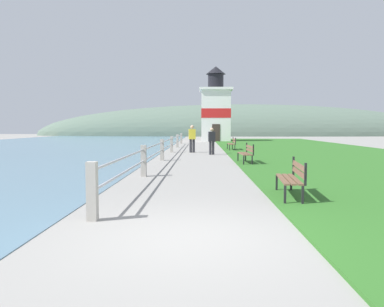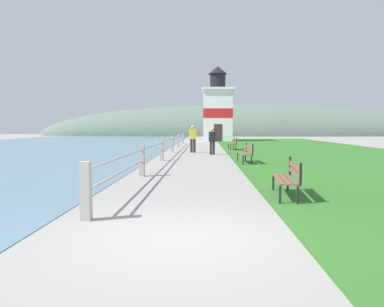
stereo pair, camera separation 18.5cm
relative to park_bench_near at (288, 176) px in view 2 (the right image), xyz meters
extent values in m
plane|color=gray|center=(-2.40, -3.17, -0.54)|extent=(160.00, 160.00, 0.00)
cube|color=#2D6623|center=(5.44, 15.27, -0.51)|extent=(12.00, 55.32, 0.06)
cube|color=#A8A399|center=(-4.14, -2.17, 0.00)|extent=(0.18, 0.18, 1.08)
cube|color=#A8A399|center=(-4.14, 3.90, 0.00)|extent=(0.18, 0.18, 1.08)
cube|color=#A8A399|center=(-4.14, 9.97, 0.00)|extent=(0.18, 0.18, 1.08)
cube|color=#A8A399|center=(-4.14, 16.04, 0.00)|extent=(0.18, 0.18, 1.08)
cube|color=#A8A399|center=(-4.14, 22.11, 0.00)|extent=(0.18, 0.18, 1.08)
cube|color=#A8A399|center=(-4.14, 28.17, 0.00)|extent=(0.18, 0.18, 1.08)
cylinder|color=#B2B2B7|center=(-4.14, 13.00, 0.38)|extent=(0.06, 30.35, 0.06)
cylinder|color=#B2B2B7|center=(-4.14, 13.00, 0.00)|extent=(0.06, 30.35, 0.06)
cube|color=brown|center=(-0.24, 0.02, -0.07)|extent=(0.28, 1.77, 0.04)
cube|color=brown|center=(-0.09, 0.01, -0.07)|extent=(0.28, 1.77, 0.04)
cube|color=brown|center=(0.06, -0.01, -0.07)|extent=(0.28, 1.77, 0.04)
cube|color=brown|center=(0.14, -0.01, 0.25)|extent=(0.22, 1.77, 0.11)
cube|color=brown|center=(0.14, -0.01, 0.09)|extent=(0.22, 1.77, 0.11)
cube|color=black|center=(-0.36, -0.83, -0.31)|extent=(0.05, 0.05, 0.45)
cube|color=black|center=(-0.19, 0.88, -0.31)|extent=(0.05, 0.05, 0.45)
cube|color=black|center=(0.01, -0.87, -0.31)|extent=(0.05, 0.05, 0.45)
cube|color=black|center=(0.18, 0.85, -0.31)|extent=(0.05, 0.05, 0.45)
cube|color=black|center=(0.06, -0.87, 0.16)|extent=(0.05, 0.05, 0.49)
cube|color=black|center=(0.23, 0.84, 0.16)|extent=(0.05, 0.05, 0.49)
cube|color=brown|center=(-0.31, 8.35, -0.07)|extent=(0.19, 1.82, 0.04)
cube|color=brown|center=(-0.16, 8.36, -0.07)|extent=(0.19, 1.82, 0.04)
cube|color=brown|center=(-0.01, 8.37, -0.07)|extent=(0.19, 1.82, 0.04)
cube|color=brown|center=(0.07, 8.37, 0.25)|extent=(0.14, 1.82, 0.11)
cube|color=brown|center=(0.07, 8.37, 0.09)|extent=(0.14, 1.82, 0.11)
cube|color=black|center=(-0.31, 7.47, -0.31)|extent=(0.05, 0.05, 0.45)
cube|color=black|center=(-0.38, 9.24, -0.31)|extent=(0.05, 0.05, 0.45)
cube|color=black|center=(0.06, 7.49, -0.31)|extent=(0.05, 0.05, 0.45)
cube|color=black|center=(-0.01, 9.25, -0.31)|extent=(0.05, 0.05, 0.45)
cube|color=black|center=(0.11, 7.49, 0.16)|extent=(0.05, 0.05, 0.49)
cube|color=black|center=(0.03, 9.25, 0.16)|extent=(0.05, 0.05, 0.49)
cube|color=brown|center=(-0.16, 18.15, -0.07)|extent=(0.14, 1.90, 0.04)
cube|color=brown|center=(-0.01, 18.15, -0.07)|extent=(0.14, 1.90, 0.04)
cube|color=brown|center=(0.13, 18.15, -0.07)|extent=(0.14, 1.90, 0.04)
cube|color=brown|center=(0.22, 18.15, 0.25)|extent=(0.08, 1.90, 0.11)
cube|color=brown|center=(0.22, 18.15, 0.09)|extent=(0.08, 1.90, 0.11)
cube|color=black|center=(-0.19, 17.22, -0.31)|extent=(0.05, 0.05, 0.45)
cube|color=black|center=(-0.21, 19.07, -0.31)|extent=(0.05, 0.05, 0.45)
cube|color=black|center=(0.18, 17.23, -0.31)|extent=(0.05, 0.05, 0.45)
cube|color=black|center=(0.16, 19.08, -0.31)|extent=(0.05, 0.05, 0.45)
cube|color=black|center=(0.23, 17.23, 0.16)|extent=(0.05, 0.05, 0.49)
cube|color=black|center=(0.21, 19.08, 0.16)|extent=(0.05, 0.05, 0.49)
cube|color=white|center=(-0.49, 35.05, 2.40)|extent=(3.30, 3.30, 5.88)
cube|color=red|center=(-0.49, 35.05, 2.70)|extent=(3.34, 3.34, 1.06)
cube|color=white|center=(-0.49, 35.05, 5.47)|extent=(3.80, 3.80, 0.25)
cylinder|color=black|center=(-0.49, 35.05, 6.41)|extent=(1.82, 1.82, 1.65)
cone|color=black|center=(-0.49, 35.05, 7.69)|extent=(2.27, 2.27, 0.91)
cube|color=#332823|center=(-0.49, 33.38, 0.46)|extent=(0.90, 0.06, 2.00)
cylinder|color=#28282D|center=(-1.61, 14.00, -0.14)|extent=(0.15, 0.15, 0.80)
cylinder|color=#28282D|center=(-1.43, 14.04, -0.14)|extent=(0.15, 0.15, 0.80)
cube|color=#232328|center=(-1.52, 14.02, 0.57)|extent=(0.44, 0.31, 0.60)
sphere|color=tan|center=(-1.52, 14.02, 1.00)|extent=(0.22, 0.22, 0.22)
cylinder|color=#28282D|center=(-2.86, 15.86, -0.10)|extent=(0.17, 0.17, 0.88)
cylinder|color=#28282D|center=(-2.67, 15.88, -0.10)|extent=(0.17, 0.17, 0.88)
cube|color=yellow|center=(-2.76, 15.87, 0.68)|extent=(0.47, 0.29, 0.66)
sphere|color=tan|center=(-2.76, 15.87, 1.15)|extent=(0.24, 0.24, 0.24)
ellipsoid|color=#566B5B|center=(5.60, 63.71, -0.54)|extent=(80.00, 16.00, 12.00)
camera|label=1|loc=(-2.16, -8.84, 1.17)|focal=35.00mm
camera|label=2|loc=(-1.98, -8.84, 1.17)|focal=35.00mm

